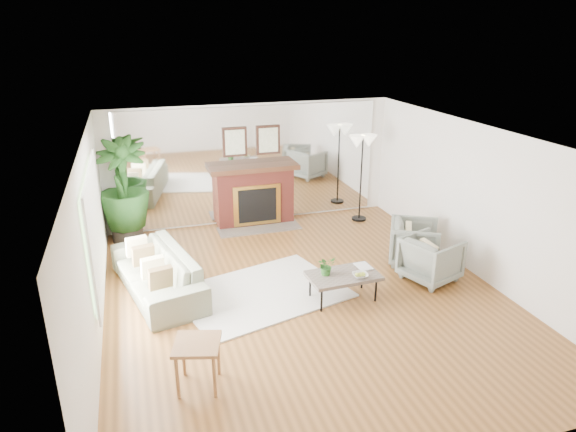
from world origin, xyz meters
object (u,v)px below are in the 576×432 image
object	(u,v)px
coffee_table	(343,276)
floor_lamp	(363,148)
potted_ficus	(123,188)
sofa	(157,272)
fireplace	(255,194)
side_table	(197,350)
armchair_front	(431,259)
armchair_back	(414,242)

from	to	relation	value
coffee_table	floor_lamp	xyz separation A→B (m)	(1.70, 3.09, 1.19)
potted_ficus	floor_lamp	world-z (taller)	potted_ficus
potted_ficus	sofa	bearing A→B (deg)	-79.58
fireplace	side_table	bearing A→B (deg)	-110.96
sofa	potted_ficus	world-z (taller)	potted_ficus
armchair_front	side_table	distance (m)	4.32
side_table	fireplace	bearing A→B (deg)	69.04
fireplace	coffee_table	world-z (taller)	fireplace
armchair_back	floor_lamp	bearing A→B (deg)	29.54
fireplace	sofa	xyz separation A→B (m)	(-2.18, -2.43, -0.32)
coffee_table	fireplace	bearing A→B (deg)	98.29
sofa	side_table	distance (m)	2.50
fireplace	armchair_front	distance (m)	3.98
fireplace	sofa	size ratio (longest dim) A/B	0.89
coffee_table	sofa	world-z (taller)	sofa
armchair_front	floor_lamp	size ratio (longest dim) A/B	0.44
sofa	floor_lamp	world-z (taller)	floor_lamp
sofa	floor_lamp	distance (m)	4.98
armchair_back	armchair_front	distance (m)	0.67
side_table	potted_ficus	bearing A→B (deg)	98.67
fireplace	armchair_back	size ratio (longest dim) A/B	2.45
armchair_back	armchair_front	size ratio (longest dim) A/B	1.02
sofa	armchair_back	xyz separation A→B (m)	(4.41, -0.24, 0.04)
coffee_table	potted_ficus	distance (m)	4.63
armchair_back	side_table	xyz separation A→B (m)	(-4.11, -2.24, 0.11)
potted_ficus	floor_lamp	xyz separation A→B (m)	(4.81, -0.27, 0.50)
armchair_back	armchair_front	xyz separation A→B (m)	(-0.08, -0.67, -0.01)
armchair_back	potted_ficus	world-z (taller)	potted_ficus
potted_ficus	floor_lamp	size ratio (longest dim) A/B	1.09
sofa	armchair_back	world-z (taller)	armchair_back
fireplace	potted_ficus	size ratio (longest dim) A/B	1.01
coffee_table	armchair_front	distance (m)	1.65
coffee_table	potted_ficus	world-z (taller)	potted_ficus
sofa	armchair_front	xyz separation A→B (m)	(4.33, -0.90, 0.03)
coffee_table	floor_lamp	distance (m)	3.72
armchair_front	potted_ficus	xyz separation A→B (m)	(-4.75, 3.17, 0.71)
coffee_table	potted_ficus	size ratio (longest dim) A/B	0.55
side_table	armchair_back	bearing A→B (deg)	28.56
sofa	coffee_table	bearing A→B (deg)	54.74
armchair_front	potted_ficus	size ratio (longest dim) A/B	0.41
armchair_front	potted_ficus	world-z (taller)	potted_ficus
armchair_back	armchair_front	world-z (taller)	armchair_back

